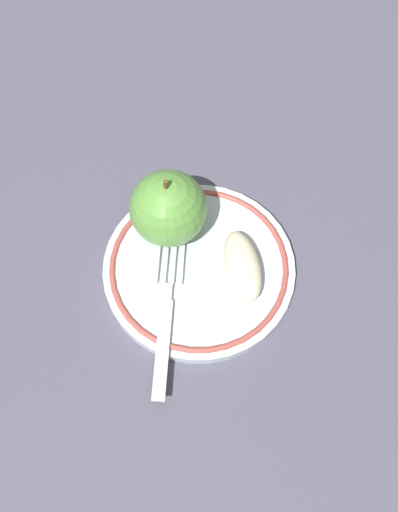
{
  "coord_description": "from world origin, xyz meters",
  "views": [
    {
      "loc": [
        0.13,
        0.19,
        0.52
      ],
      "look_at": [
        0.01,
        -0.02,
        0.04
      ],
      "focal_mm": 40.0,
      "sensor_mm": 36.0,
      "label": 1
    }
  ],
  "objects_px": {
    "plate": "(199,268)",
    "apple_red_whole": "(168,208)",
    "apple_slice_front": "(243,266)",
    "fork": "(166,314)"
  },
  "relations": [
    {
      "from": "apple_red_whole",
      "to": "fork",
      "type": "xyz_separation_m",
      "value": [
        0.05,
        0.08,
        -0.04
      ]
    },
    {
      "from": "apple_red_whole",
      "to": "apple_slice_front",
      "type": "relative_size",
      "value": 1.13
    },
    {
      "from": "plate",
      "to": "apple_red_whole",
      "type": "distance_m",
      "value": 0.07
    },
    {
      "from": "fork",
      "to": "apple_slice_front",
      "type": "bearing_deg",
      "value": -54.97
    },
    {
      "from": "plate",
      "to": "apple_slice_front",
      "type": "xyz_separation_m",
      "value": [
        -0.03,
        0.03,
        0.02
      ]
    },
    {
      "from": "apple_red_whole",
      "to": "fork",
      "type": "distance_m",
      "value": 0.1
    },
    {
      "from": "plate",
      "to": "apple_red_whole",
      "type": "xyz_separation_m",
      "value": [
        0.01,
        -0.05,
        0.04
      ]
    },
    {
      "from": "fork",
      "to": "plate",
      "type": "bearing_deg",
      "value": -27.95
    },
    {
      "from": "apple_slice_front",
      "to": "fork",
      "type": "distance_m",
      "value": 0.09
    },
    {
      "from": "apple_red_whole",
      "to": "apple_slice_front",
      "type": "xyz_separation_m",
      "value": [
        -0.04,
        0.08,
        -0.03
      ]
    }
  ]
}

